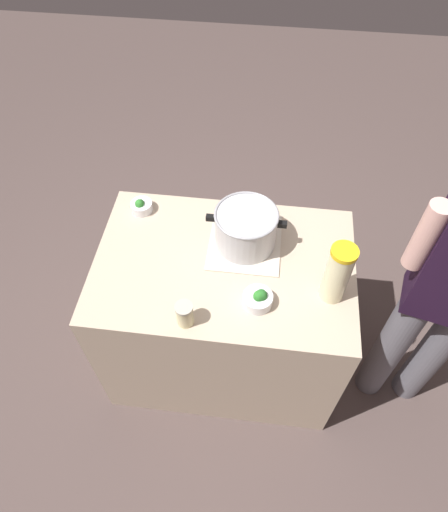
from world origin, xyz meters
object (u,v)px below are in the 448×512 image
broccoli_bowl_front (258,299)px  broccoli_bowl_center (141,206)px  person_cook (448,299)px  cooking_pot (246,228)px  mason_jar (185,314)px  lemonade_pitcher (337,274)px

broccoli_bowl_front → broccoli_bowl_center: bearing=142.5°
broccoli_bowl_center → person_cook: bearing=-14.5°
cooking_pot → broccoli_bowl_front: size_ratio=2.83×
broccoli_bowl_center → mason_jar: bearing=-61.4°
broccoli_bowl_front → person_cook: (0.76, 0.10, -0.02)m
lemonade_pitcher → mason_jar: 0.61m
cooking_pot → lemonade_pitcher: 0.44m
cooking_pot → broccoli_bowl_center: (-0.50, 0.14, -0.07)m
cooking_pot → broccoli_bowl_center: size_ratio=3.37×
lemonade_pitcher → broccoli_bowl_front: size_ratio=2.38×
lemonade_pitcher → broccoli_bowl_front: (-0.29, -0.08, -0.11)m
lemonade_pitcher → mason_jar: (-0.57, -0.20, -0.09)m
cooking_pot → person_cook: (0.84, -0.21, -0.08)m
lemonade_pitcher → broccoli_bowl_front: bearing=-164.9°
cooking_pot → lemonade_pitcher: size_ratio=1.19×
mason_jar → broccoli_bowl_center: mason_jar is taller
cooking_pot → broccoli_bowl_front: (0.08, -0.31, -0.07)m
broccoli_bowl_front → mason_jar: bearing=-156.6°
cooking_pot → broccoli_bowl_front: bearing=-75.3°
broccoli_bowl_center → person_cook: person_cook is taller
broccoli_bowl_front → person_cook: bearing=7.6°
broccoli_bowl_front → broccoli_bowl_center: size_ratio=1.19×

